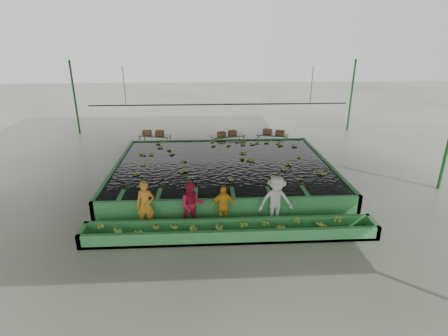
{
  "coord_description": "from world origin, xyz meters",
  "views": [
    {
      "loc": [
        -0.81,
        -13.92,
        6.43
      ],
      "look_at": [
        0.0,
        0.5,
        1.0
      ],
      "focal_mm": 28.0,
      "sensor_mm": 36.0,
      "label": 1
    }
  ],
  "objects": [
    {
      "name": "box_stack_mid",
      "position": [
        0.5,
        6.27,
        0.91
      ],
      "size": [
        1.22,
        0.8,
        0.26
      ],
      "primitive_type": null,
      "rotation": [
        0.0,
        0.0,
        0.44
      ],
      "color": "brown",
      "rests_on": "packing_table_mid"
    },
    {
      "name": "packing_table_right",
      "position": [
        3.3,
        6.54,
        0.44
      ],
      "size": [
        2.06,
        1.33,
        0.87
      ],
      "primitive_type": null,
      "rotation": [
        0.0,
        0.0,
        -0.32
      ],
      "color": "#59605B",
      "rests_on": "ground"
    },
    {
      "name": "worker_c",
      "position": [
        -0.22,
        -2.8,
        0.78
      ],
      "size": [
        0.94,
        0.45,
        1.56
      ],
      "primitive_type": "imported",
      "rotation": [
        0.0,
        0.0,
        0.08
      ],
      "color": "#F3AB20",
      "rests_on": "ground"
    },
    {
      "name": "tank_water",
      "position": [
        0.0,
        1.5,
        0.85
      ],
      "size": [
        9.7,
        7.7,
        0.0
      ],
      "primitive_type": "cube",
      "color": "black",
      "rests_on": "flotation_tank"
    },
    {
      "name": "packing_table_mid",
      "position": [
        0.54,
        6.31,
        0.46
      ],
      "size": [
        2.15,
        1.34,
        0.91
      ],
      "primitive_type": null,
      "rotation": [
        0.0,
        0.0,
        0.29
      ],
      "color": "#59605B",
      "rests_on": "ground"
    },
    {
      "name": "worker_b",
      "position": [
        -1.32,
        -2.8,
        0.86
      ],
      "size": [
        0.92,
        0.76,
        1.73
      ],
      "primitive_type": "imported",
      "rotation": [
        0.0,
        0.0,
        0.13
      ],
      "color": "#BF1938",
      "rests_on": "ground"
    },
    {
      "name": "shed_roof",
      "position": [
        0.0,
        0.0,
        5.0
      ],
      "size": [
        20.0,
        22.0,
        0.04
      ],
      "primitive_type": "cube",
      "color": "gray",
      "rests_on": "shed_posts"
    },
    {
      "name": "cableway_rail",
      "position": [
        0.0,
        5.0,
        3.0
      ],
      "size": [
        0.08,
        0.08,
        14.0
      ],
      "primitive_type": "cylinder",
      "color": "#59605B",
      "rests_on": "shed_roof"
    },
    {
      "name": "worker_a",
      "position": [
        -2.94,
        -2.8,
        0.9
      ],
      "size": [
        0.68,
        0.47,
        1.79
      ],
      "primitive_type": "imported",
      "rotation": [
        0.0,
        0.0,
        -0.06
      ],
      "color": "orange",
      "rests_on": "ground"
    },
    {
      "name": "shed_posts",
      "position": [
        0.0,
        0.0,
        2.5
      ],
      "size": [
        20.0,
        22.0,
        5.0
      ],
      "primitive_type": null,
      "color": "#1D6123",
      "rests_on": "ground"
    },
    {
      "name": "floating_bananas",
      "position": [
        0.0,
        2.3,
        0.85
      ],
      "size": [
        8.85,
        6.03,
        0.12
      ],
      "primitive_type": null,
      "color": "#85A634",
      "rests_on": "tank_water"
    },
    {
      "name": "packing_table_left",
      "position": [
        -3.85,
        6.81,
        0.43
      ],
      "size": [
        2.03,
        1.19,
        0.86
      ],
      "primitive_type": null,
      "rotation": [
        0.0,
        0.0,
        -0.24
      ],
      "color": "#59605B",
      "rests_on": "ground"
    },
    {
      "name": "worker_d",
      "position": [
        1.67,
        -2.8,
        0.95
      ],
      "size": [
        1.26,
        0.78,
        1.89
      ],
      "primitive_type": "imported",
      "rotation": [
        0.0,
        0.0,
        0.06
      ],
      "color": "silver",
      "rests_on": "ground"
    },
    {
      "name": "box_stack_left",
      "position": [
        -3.95,
        6.83,
        0.87
      ],
      "size": [
        1.31,
        0.51,
        0.27
      ],
      "primitive_type": null,
      "rotation": [
        0.0,
        0.0,
        -0.13
      ],
      "color": "brown",
      "rests_on": "packing_table_left"
    },
    {
      "name": "rail_hanger_left",
      "position": [
        -5.0,
        5.0,
        4.0
      ],
      "size": [
        0.04,
        0.04,
        2.0
      ],
      "primitive_type": "cylinder",
      "color": "#59605B",
      "rests_on": "shed_roof"
    },
    {
      "name": "trough_bananas",
      "position": [
        0.0,
        -3.6,
        0.4
      ],
      "size": [
        9.7,
        0.65,
        0.13
      ],
      "primitive_type": null,
      "color": "#85A634",
      "rests_on": "sorting_trough"
    },
    {
      "name": "rail_hanger_right",
      "position": [
        5.0,
        5.0,
        4.0
      ],
      "size": [
        0.04,
        0.04,
        2.0
      ],
      "primitive_type": "cylinder",
      "color": "#59605B",
      "rests_on": "shed_roof"
    },
    {
      "name": "sorting_trough",
      "position": [
        0.0,
        -3.6,
        0.25
      ],
      "size": [
        10.0,
        1.0,
        0.5
      ],
      "primitive_type": null,
      "color": "#358D44",
      "rests_on": "ground"
    },
    {
      "name": "box_stack_right",
      "position": [
        3.37,
        6.53,
        0.87
      ],
      "size": [
        1.31,
        0.91,
        0.28
      ],
      "primitive_type": null,
      "rotation": [
        0.0,
        0.0,
        -0.47
      ],
      "color": "brown",
      "rests_on": "packing_table_right"
    },
    {
      "name": "ground",
      "position": [
        0.0,
        0.0,
        0.0
      ],
      "size": [
        80.0,
        80.0,
        0.0
      ],
      "primitive_type": "plane",
      "color": "gray",
      "rests_on": "ground"
    },
    {
      "name": "flotation_tank",
      "position": [
        0.0,
        1.5,
        0.45
      ],
      "size": [
        10.0,
        8.0,
        0.9
      ],
      "primitive_type": null,
      "color": "#358D44",
      "rests_on": "ground"
    }
  ]
}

